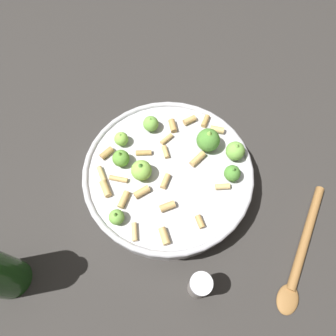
# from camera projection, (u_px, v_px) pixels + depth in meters

# --- Properties ---
(ground_plane) EXTENTS (2.40, 2.40, 0.00)m
(ground_plane) POSITION_uv_depth(u_px,v_px,m) (168.00, 183.00, 0.62)
(ground_plane) COLOR #2D2B28
(cooking_pan) EXTENTS (0.32, 0.32, 0.11)m
(cooking_pan) POSITION_uv_depth(u_px,v_px,m) (168.00, 175.00, 0.59)
(cooking_pan) COLOR #B7B7BC
(cooking_pan) RESTS_ON ground
(pepper_shaker) EXTENTS (0.04, 0.04, 0.08)m
(pepper_shaker) POSITION_uv_depth(u_px,v_px,m) (199.00, 286.00, 0.50)
(pepper_shaker) COLOR gray
(pepper_shaker) RESTS_ON ground
(wooden_spoon) EXTENTS (0.09, 0.25, 0.02)m
(wooden_spoon) POSITION_uv_depth(u_px,v_px,m) (301.00, 253.00, 0.55)
(wooden_spoon) COLOR olive
(wooden_spoon) RESTS_ON ground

